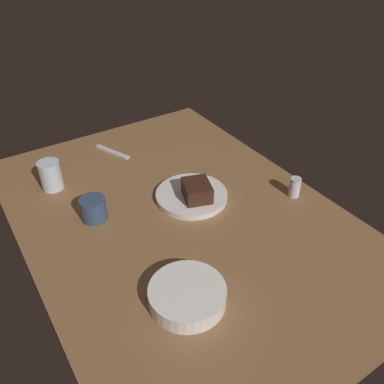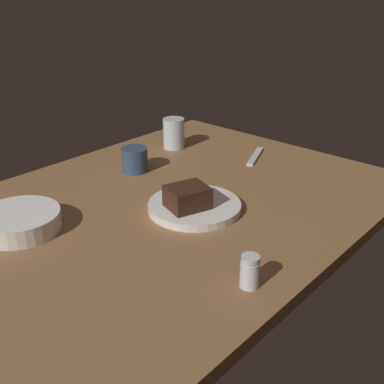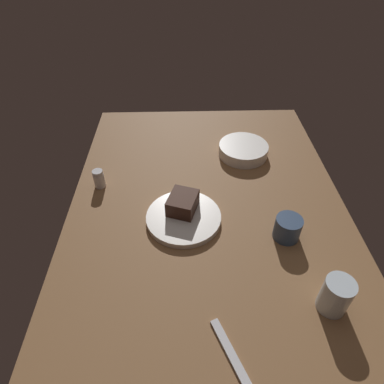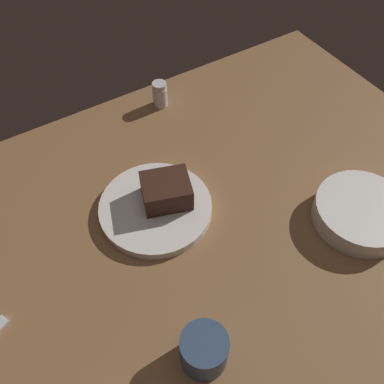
{
  "view_description": "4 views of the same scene",
  "coord_description": "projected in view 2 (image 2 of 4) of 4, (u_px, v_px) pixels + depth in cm",
  "views": [
    {
      "loc": [
        76.72,
        -45.6,
        76.59
      ],
      "look_at": [
        -2.37,
        5.93,
        7.38
      ],
      "focal_mm": 37.54,
      "sensor_mm": 36.0,
      "label": 1
    },
    {
      "loc": [
        70.51,
        73.54,
        54.18
      ],
      "look_at": [
        -6.12,
        5.59,
        6.62
      ],
      "focal_mm": 45.06,
      "sensor_mm": 36.0,
      "label": 2
    },
    {
      "loc": [
        -71.55,
        6.99,
        73.95
      ],
      "look_at": [
        1.48,
        4.8,
        8.13
      ],
      "focal_mm": 31.07,
      "sensor_mm": 36.0,
      "label": 3
    },
    {
      "loc": [
        -24.13,
        -37.18,
        70.28
      ],
      "look_at": [
        1.68,
        4.78,
        7.35
      ],
      "focal_mm": 39.83,
      "sensor_mm": 36.0,
      "label": 4
    }
  ],
  "objects": [
    {
      "name": "side_bowl",
      "position": [
        19.0,
        221.0,
        1.03
      ],
      "size": [
        17.61,
        17.61,
        4.1
      ],
      "primitive_type": "cylinder",
      "color": "white",
      "rests_on": "dining_table"
    },
    {
      "name": "dining_table",
      "position": [
        157.0,
        213.0,
        1.14
      ],
      "size": [
        120.0,
        84.0,
        3.0
      ],
      "primitive_type": "cube",
      "color": "brown",
      "rests_on": "ground"
    },
    {
      "name": "dessert_spoon",
      "position": [
        255.0,
        156.0,
        1.44
      ],
      "size": [
        14.56,
        7.37,
        0.7
      ],
      "primitive_type": "cube",
      "rotation": [
        0.0,
        0.0,
        3.53
      ],
      "color": "silver",
      "rests_on": "dining_table"
    },
    {
      "name": "chocolate_cake_slice",
      "position": [
        187.0,
        197.0,
        1.09
      ],
      "size": [
        10.98,
        10.1,
        5.01
      ],
      "primitive_type": "cube",
      "rotation": [
        0.0,
        0.0,
        2.82
      ],
      "color": "#381E14",
      "rests_on": "dessert_plate"
    },
    {
      "name": "salt_shaker",
      "position": [
        250.0,
        272.0,
        0.84
      ],
      "size": [
        3.49,
        3.49,
        6.2
      ],
      "color": "silver",
      "rests_on": "dining_table"
    },
    {
      "name": "coffee_cup",
      "position": [
        135.0,
        160.0,
        1.33
      ],
      "size": [
        7.28,
        7.28,
        6.67
      ],
      "primitive_type": "cylinder",
      "color": "#334766",
      "rests_on": "dining_table"
    },
    {
      "name": "dessert_plate",
      "position": [
        195.0,
        206.0,
        1.12
      ],
      "size": [
        21.72,
        21.72,
        1.8
      ],
      "primitive_type": "cylinder",
      "color": "white",
      "rests_on": "dining_table"
    },
    {
      "name": "water_glass",
      "position": [
        174.0,
        133.0,
        1.5
      ],
      "size": [
        6.68,
        6.68,
        9.3
      ],
      "primitive_type": "cylinder",
      "color": "silver",
      "rests_on": "dining_table"
    }
  ]
}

